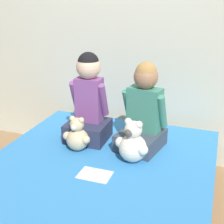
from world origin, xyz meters
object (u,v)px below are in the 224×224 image
(bed, at_px, (94,195))
(teddy_bear_held_by_left_child, at_px, (77,136))
(teddy_bear_held_by_right_child, at_px, (133,144))
(child_on_left, at_px, (88,102))
(sign_card, at_px, (95,175))
(child_on_right, at_px, (143,112))

(bed, xyz_separation_m, teddy_bear_held_by_left_child, (-0.22, 0.23, 0.31))
(teddy_bear_held_by_left_child, bearing_deg, teddy_bear_held_by_right_child, 2.20)
(child_on_left, height_order, sign_card, child_on_left)
(child_on_right, xyz_separation_m, teddy_bear_held_by_left_child, (-0.44, -0.23, -0.17))
(bed, relative_size, teddy_bear_held_by_left_child, 6.99)
(child_on_left, bearing_deg, sign_card, -64.27)
(child_on_left, height_order, teddy_bear_held_by_left_child, child_on_left)
(child_on_right, height_order, teddy_bear_held_by_right_child, child_on_right)
(child_on_right, distance_m, teddy_bear_held_by_left_child, 0.52)
(child_on_right, bearing_deg, child_on_left, -167.98)
(teddy_bear_held_by_left_child, height_order, teddy_bear_held_by_right_child, teddy_bear_held_by_right_child)
(teddy_bear_held_by_left_child, bearing_deg, bed, -40.45)
(teddy_bear_held_by_left_child, xyz_separation_m, teddy_bear_held_by_right_child, (0.43, -0.02, 0.02))
(sign_card, bearing_deg, child_on_right, 70.07)
(child_on_left, bearing_deg, bed, -64.82)
(child_on_left, relative_size, sign_card, 3.31)
(teddy_bear_held_by_left_child, bearing_deg, child_on_right, 32.40)
(bed, relative_size, sign_card, 8.87)
(child_on_right, bearing_deg, teddy_bear_held_by_right_child, -80.18)
(sign_card, bearing_deg, bed, 121.22)
(child_on_left, xyz_separation_m, sign_card, (0.26, -0.50, -0.30))
(sign_card, bearing_deg, child_on_left, 116.91)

